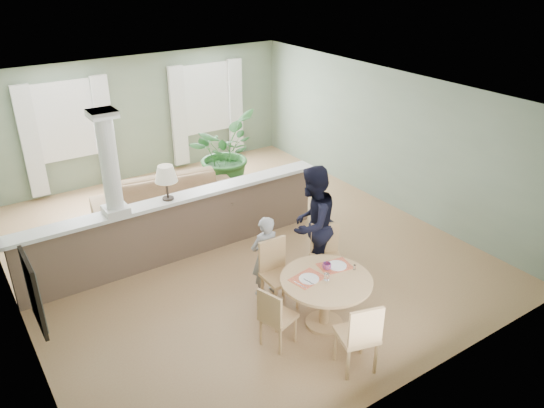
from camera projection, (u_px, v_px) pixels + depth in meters
ground at (234, 246)px, 9.32m from camera, size 8.00×8.00×0.00m
room_shell at (210, 139)px, 8.98m from camera, size 7.02×8.02×2.71m
pony_wall at (174, 220)px, 8.66m from camera, size 5.32×0.38×2.70m
sofa at (168, 202)px, 10.00m from camera, size 2.86×1.49×0.80m
houseplant at (223, 153)px, 11.18m from camera, size 1.95×1.97×1.65m
dining_table at (326, 288)px, 7.14m from camera, size 1.24×1.24×0.85m
chair_far_boy at (277, 270)px, 7.60m from camera, size 0.47×0.47×1.01m
chair_far_man at (326, 253)px, 8.03m from camera, size 0.61×0.61×1.00m
chair_near at (360, 335)px, 6.34m from camera, size 0.56×0.56×1.01m
chair_side at (275, 316)px, 6.78m from camera, size 0.50×0.50×0.88m
child_person at (265, 257)px, 7.77m from camera, size 0.47×0.31×1.29m
man_person at (312, 224)px, 8.08m from camera, size 1.11×1.01×1.86m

